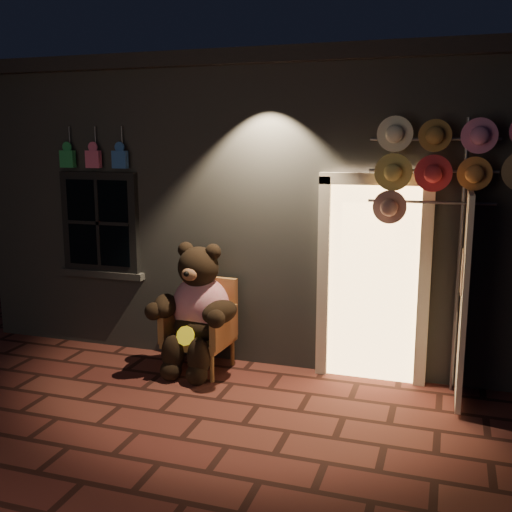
% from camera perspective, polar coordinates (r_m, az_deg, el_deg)
% --- Properties ---
extents(ground, '(60.00, 60.00, 0.00)m').
position_cam_1_polar(ground, '(5.73, -5.30, -15.10)').
color(ground, '#5A2922').
rests_on(ground, ground).
extents(shop_building, '(7.30, 5.95, 3.51)m').
position_cam_1_polar(shop_building, '(8.98, 4.67, 5.92)').
color(shop_building, slate).
rests_on(shop_building, ground).
extents(wicker_armchair, '(0.73, 0.67, 1.00)m').
position_cam_1_polar(wicker_armchair, '(6.73, -5.12, -6.50)').
color(wicker_armchair, olive).
rests_on(wicker_armchair, ground).
extents(teddy_bear, '(1.05, 0.84, 1.44)m').
position_cam_1_polar(teddy_bear, '(6.56, -5.64, -5.12)').
color(teddy_bear, '#B61339').
rests_on(teddy_bear, ground).
extents(hat_rack, '(1.60, 0.22, 2.75)m').
position_cam_1_polar(hat_rack, '(6.00, 17.91, 8.38)').
color(hat_rack, '#59595E').
rests_on(hat_rack, ground).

